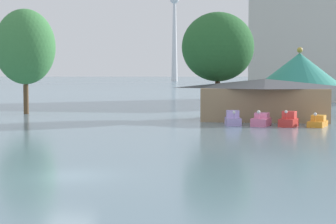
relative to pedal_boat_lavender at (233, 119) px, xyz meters
name	(u,v)px	position (x,y,z in m)	size (l,w,h in m)	color
ground_plane	(70,176)	(-5.99, -30.27, -0.58)	(2000.00, 2000.00, 0.00)	slate
pedal_boat_lavender	(233,119)	(0.00, 0.00, 0.00)	(1.90, 2.74, 1.52)	#B299D8
pedal_boat_pink	(261,120)	(2.85, -0.30, -0.05)	(2.04, 2.99, 1.63)	pink
pedal_boat_red	(289,120)	(5.52, -0.49, 0.01)	(2.07, 2.80, 1.67)	red
pedal_boat_orange	(318,122)	(8.35, -0.05, -0.14)	(2.22, 3.27, 1.46)	orange
boathouse	(265,99)	(3.08, 6.04, 1.82)	(14.66, 7.19, 4.63)	#9E7F5B
green_roof_pavilion	(299,80)	(7.03, 13.19, 3.84)	(9.98, 9.98, 8.41)	brown
shoreline_tree_tall_left	(25,47)	(-27.48, 10.90, 8.06)	(7.72, 7.72, 13.49)	brown
shoreline_tree_mid	(218,47)	(-2.47, 8.75, 7.72)	(8.41, 8.41, 12.34)	brown
background_building_block	(328,45)	(14.08, 57.46, 10.23)	(30.51, 18.78, 21.58)	beige
distant_broadcast_tower	(175,8)	(-65.66, 331.90, 50.39)	(6.73, 6.73, 128.74)	silver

